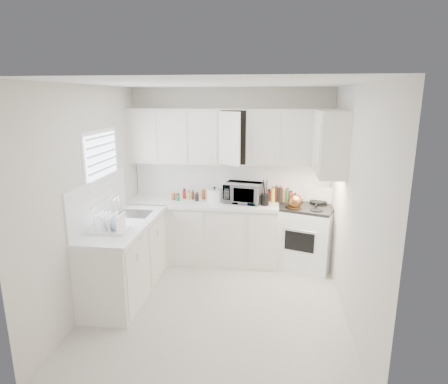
% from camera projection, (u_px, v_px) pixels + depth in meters
% --- Properties ---
extents(floor, '(3.20, 3.20, 0.00)m').
position_uv_depth(floor, '(217.00, 306.00, 4.63)').
color(floor, beige).
rests_on(floor, ground).
extents(ceiling, '(3.20, 3.20, 0.00)m').
position_uv_depth(ceiling, '(216.00, 83.00, 4.00)').
color(ceiling, white).
rests_on(ceiling, ground).
extents(wall_back, '(3.00, 0.00, 3.00)m').
position_uv_depth(wall_back, '(231.00, 175.00, 5.85)').
color(wall_back, beige).
rests_on(wall_back, ground).
extents(wall_front, '(3.00, 0.00, 3.00)m').
position_uv_depth(wall_front, '(185.00, 261.00, 2.77)').
color(wall_front, beige).
rests_on(wall_front, ground).
extents(wall_left, '(0.00, 3.20, 3.20)m').
position_uv_depth(wall_left, '(91.00, 198.00, 4.49)').
color(wall_left, beige).
rests_on(wall_left, ground).
extents(wall_right, '(0.00, 3.20, 3.20)m').
position_uv_depth(wall_right, '(353.00, 207.00, 4.13)').
color(wall_right, beige).
rests_on(wall_right, ground).
extents(window_blinds, '(0.06, 0.96, 1.06)m').
position_uv_depth(window_blinds, '(103.00, 172.00, 4.76)').
color(window_blinds, white).
rests_on(window_blinds, wall_left).
extents(lower_cabinets_back, '(2.22, 0.60, 0.90)m').
position_uv_depth(lower_cabinets_back, '(204.00, 233.00, 5.82)').
color(lower_cabinets_back, beige).
rests_on(lower_cabinets_back, floor).
extents(lower_cabinets_left, '(0.60, 1.60, 0.90)m').
position_uv_depth(lower_cabinets_left, '(126.00, 259.00, 4.85)').
color(lower_cabinets_left, beige).
rests_on(lower_cabinets_left, floor).
extents(countertop_back, '(2.24, 0.64, 0.05)m').
position_uv_depth(countertop_back, '(203.00, 203.00, 5.69)').
color(countertop_back, silver).
rests_on(countertop_back, lower_cabinets_back).
extents(countertop_left, '(0.64, 1.62, 0.05)m').
position_uv_depth(countertop_left, '(124.00, 224.00, 4.74)').
color(countertop_left, silver).
rests_on(countertop_left, lower_cabinets_left).
extents(backsplash_back, '(2.98, 0.02, 0.55)m').
position_uv_depth(backsplash_back, '(231.00, 180.00, 5.86)').
color(backsplash_back, silver).
rests_on(backsplash_back, wall_back).
extents(backsplash_left, '(0.02, 1.60, 0.55)m').
position_uv_depth(backsplash_left, '(99.00, 200.00, 4.70)').
color(backsplash_left, silver).
rests_on(backsplash_left, wall_left).
extents(upper_cabinets_back, '(3.00, 0.33, 0.80)m').
position_uv_depth(upper_cabinets_back, '(230.00, 164.00, 5.64)').
color(upper_cabinets_back, beige).
rests_on(upper_cabinets_back, wall_back).
extents(upper_cabinets_right, '(0.33, 0.90, 0.80)m').
position_uv_depth(upper_cabinets_right, '(328.00, 174.00, 4.89)').
color(upper_cabinets_right, beige).
rests_on(upper_cabinets_right, wall_right).
extents(sink, '(0.42, 0.38, 0.30)m').
position_uv_depth(sink, '(133.00, 205.00, 5.04)').
color(sink, gray).
rests_on(sink, countertop_left).
extents(stove, '(0.94, 0.85, 1.19)m').
position_uv_depth(stove, '(305.00, 228.00, 5.58)').
color(stove, white).
rests_on(stove, floor).
extents(tea_kettle, '(0.28, 0.25, 0.24)m').
position_uv_depth(tea_kettle, '(295.00, 200.00, 5.33)').
color(tea_kettle, brown).
rests_on(tea_kettle, stove).
extents(frying_pan, '(0.34, 0.46, 0.04)m').
position_uv_depth(frying_pan, '(318.00, 201.00, 5.62)').
color(frying_pan, black).
rests_on(frying_pan, stove).
extents(microwave, '(0.57, 0.38, 0.36)m').
position_uv_depth(microwave, '(243.00, 191.00, 5.58)').
color(microwave, gray).
rests_on(microwave, countertop_back).
extents(rice_cooker, '(0.26, 0.26, 0.23)m').
position_uv_depth(rice_cooker, '(215.00, 194.00, 5.64)').
color(rice_cooker, white).
rests_on(rice_cooker, countertop_back).
extents(paper_towel, '(0.12, 0.12, 0.27)m').
position_uv_depth(paper_towel, '(226.00, 190.00, 5.80)').
color(paper_towel, white).
rests_on(paper_towel, countertop_back).
extents(utensil_crock, '(0.14, 0.14, 0.39)m').
position_uv_depth(utensil_crock, '(265.00, 192.00, 5.43)').
color(utensil_crock, black).
rests_on(utensil_crock, countertop_back).
extents(dish_rack, '(0.44, 0.34, 0.23)m').
position_uv_depth(dish_rack, '(109.00, 222.00, 4.39)').
color(dish_rack, white).
rests_on(dish_rack, countertop_left).
extents(spice_left_0, '(0.06, 0.06, 0.13)m').
position_uv_depth(spice_left_0, '(175.00, 194.00, 5.85)').
color(spice_left_0, '#A0562B').
rests_on(spice_left_0, countertop_back).
extents(spice_left_1, '(0.06, 0.06, 0.13)m').
position_uv_depth(spice_left_1, '(178.00, 196.00, 5.75)').
color(spice_left_1, '#287A3F').
rests_on(spice_left_1, countertop_back).
extents(spice_left_2, '(0.06, 0.06, 0.13)m').
position_uv_depth(spice_left_2, '(184.00, 194.00, 5.83)').
color(spice_left_2, red).
rests_on(spice_left_2, countertop_back).
extents(spice_left_3, '(0.06, 0.06, 0.13)m').
position_uv_depth(spice_left_3, '(188.00, 196.00, 5.74)').
color(spice_left_3, yellow).
rests_on(spice_left_3, countertop_back).
extents(spice_left_4, '(0.06, 0.06, 0.13)m').
position_uv_depth(spice_left_4, '(194.00, 194.00, 5.81)').
color(spice_left_4, maroon).
rests_on(spice_left_4, countertop_back).
extents(spice_left_5, '(0.06, 0.06, 0.13)m').
position_uv_depth(spice_left_5, '(198.00, 196.00, 5.72)').
color(spice_left_5, black).
rests_on(spice_left_5, countertop_back).
extents(spice_left_6, '(0.06, 0.06, 0.13)m').
position_uv_depth(spice_left_6, '(204.00, 195.00, 5.79)').
color(spice_left_6, '#A0562B').
rests_on(spice_left_6, countertop_back).
extents(spice_left_7, '(0.06, 0.06, 0.13)m').
position_uv_depth(spice_left_7, '(208.00, 196.00, 5.70)').
color(spice_left_7, '#287A3F').
rests_on(spice_left_7, countertop_back).
extents(sauce_right_0, '(0.06, 0.06, 0.19)m').
position_uv_depth(sauce_right_0, '(269.00, 194.00, 5.71)').
color(sauce_right_0, red).
rests_on(sauce_right_0, countertop_back).
extents(sauce_right_1, '(0.06, 0.06, 0.19)m').
position_uv_depth(sauce_right_1, '(272.00, 195.00, 5.64)').
color(sauce_right_1, yellow).
rests_on(sauce_right_1, countertop_back).
extents(sauce_right_2, '(0.06, 0.06, 0.19)m').
position_uv_depth(sauce_right_2, '(276.00, 194.00, 5.70)').
color(sauce_right_2, maroon).
rests_on(sauce_right_2, countertop_back).
extents(sauce_right_3, '(0.06, 0.06, 0.19)m').
position_uv_depth(sauce_right_3, '(280.00, 196.00, 5.63)').
color(sauce_right_3, black).
rests_on(sauce_right_3, countertop_back).
extents(sauce_right_4, '(0.06, 0.06, 0.19)m').
position_uv_depth(sauce_right_4, '(283.00, 195.00, 5.68)').
color(sauce_right_4, '#A0562B').
rests_on(sauce_right_4, countertop_back).
extents(sauce_right_5, '(0.06, 0.06, 0.19)m').
position_uv_depth(sauce_right_5, '(287.00, 196.00, 5.62)').
color(sauce_right_5, '#287A3F').
rests_on(sauce_right_5, countertop_back).
extents(sauce_right_6, '(0.06, 0.06, 0.19)m').
position_uv_depth(sauce_right_6, '(291.00, 195.00, 5.67)').
color(sauce_right_6, red).
rests_on(sauce_right_6, countertop_back).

